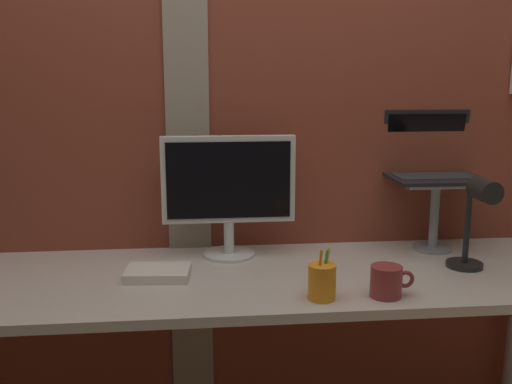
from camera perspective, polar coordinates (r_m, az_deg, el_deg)
name	(u,v)px	position (r m, az deg, el deg)	size (l,w,h in m)	color
brick_wall_back	(252,121)	(2.17, -0.43, 6.91)	(3.12, 0.16, 2.44)	brown
desk	(259,295)	(1.92, 0.31, -10.05)	(2.20, 0.64, 0.76)	beige
monitor	(229,186)	(2.01, -2.70, 0.60)	(0.46, 0.18, 0.43)	silver
laptop_stand	(435,204)	(2.20, 17.08, -1.09)	(0.28, 0.22, 0.26)	gray
laptop	(430,159)	(2.23, 16.65, 3.11)	(0.33, 0.27, 0.24)	black
desk_lamp	(477,215)	(1.98, 20.77, -2.09)	(0.12, 0.20, 0.32)	black
pen_cup	(322,282)	(1.69, 6.46, -8.68)	(0.08, 0.08, 0.15)	orange
coffee_mug	(387,281)	(1.74, 12.65, -8.51)	(0.13, 0.09, 0.09)	maroon
paper_clutter_stack	(158,274)	(1.88, -9.59, -7.86)	(0.20, 0.14, 0.03)	silver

